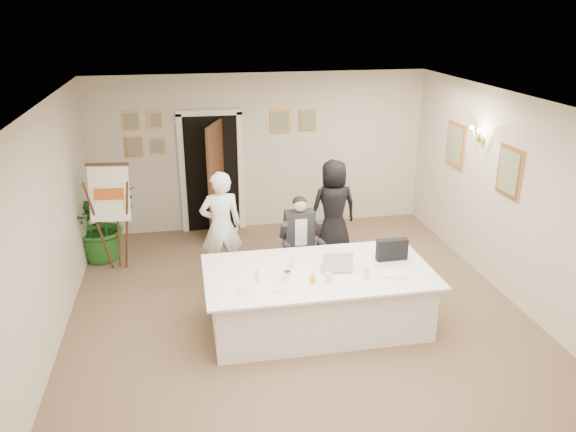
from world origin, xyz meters
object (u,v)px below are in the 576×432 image
(seated_man, at_px, (300,240))
(paper_stack, at_px, (392,274))
(standing_man, at_px, (221,227))
(potted_palm, at_px, (101,223))
(standing_woman, at_px, (333,208))
(laptop_bag, at_px, (392,250))
(conference_table, at_px, (318,298))
(flip_chart, at_px, (114,223))
(steel_jug, at_px, (287,276))
(laptop, at_px, (335,258))
(oj_glass, at_px, (313,280))

(seated_man, xyz_separation_m, paper_stack, (0.84, -1.49, 0.11))
(standing_man, relative_size, potted_palm, 1.39)
(standing_man, xyz_separation_m, standing_woman, (1.86, 0.59, -0.04))
(laptop_bag, bearing_deg, conference_table, -172.56)
(seated_man, xyz_separation_m, laptop_bag, (0.99, -1.06, 0.24))
(seated_man, relative_size, flip_chart, 0.80)
(conference_table, distance_m, paper_stack, 0.99)
(standing_woman, xyz_separation_m, steel_jug, (-1.19, -2.31, 0.03))
(potted_palm, height_order, laptop_bag, potted_palm)
(standing_man, distance_m, paper_stack, 2.68)
(steel_jug, bearing_deg, laptop, 16.99)
(conference_table, bearing_deg, standing_woman, 70.28)
(oj_glass, bearing_deg, standing_man, 116.18)
(laptop_bag, bearing_deg, potted_palm, 147.36)
(conference_table, relative_size, oj_glass, 21.85)
(flip_chart, bearing_deg, standing_man, -21.10)
(standing_man, bearing_deg, potted_palm, -35.72)
(potted_palm, xyz_separation_m, paper_stack, (3.80, -2.93, 0.19))
(conference_table, distance_m, flip_chart, 3.45)
(flip_chart, height_order, potted_palm, flip_chart)
(flip_chart, distance_m, steel_jug, 3.23)
(flip_chart, bearing_deg, potted_palm, 119.63)
(potted_palm, distance_m, paper_stack, 4.80)
(flip_chart, height_order, oj_glass, flip_chart)
(potted_palm, bearing_deg, flip_chart, -60.37)
(laptop, relative_size, paper_stack, 1.20)
(seated_man, height_order, potted_palm, seated_man)
(seated_man, relative_size, potted_palm, 1.12)
(laptop, xyz_separation_m, laptop_bag, (0.79, 0.11, 0.00))
(potted_palm, height_order, paper_stack, potted_palm)
(flip_chart, distance_m, paper_stack, 4.29)
(seated_man, relative_size, oj_glass, 10.42)
(seated_man, relative_size, steel_jug, 12.31)
(laptop_bag, bearing_deg, seated_man, 132.69)
(paper_stack, bearing_deg, steel_jug, 174.79)
(conference_table, xyz_separation_m, steel_jug, (-0.43, -0.17, 0.44))
(conference_table, xyz_separation_m, flip_chart, (-2.67, 2.15, 0.39))
(potted_palm, relative_size, laptop_bag, 2.99)
(standing_man, height_order, steel_jug, standing_man)
(conference_table, relative_size, potted_palm, 2.34)
(steel_jug, bearing_deg, conference_table, 22.09)
(seated_man, distance_m, standing_woman, 1.21)
(seated_man, height_order, laptop_bag, seated_man)
(paper_stack, distance_m, oj_glass, 1.02)
(standing_woman, bearing_deg, paper_stack, 86.70)
(seated_man, height_order, steel_jug, seated_man)
(potted_palm, bearing_deg, laptop_bag, -32.33)
(potted_palm, height_order, laptop, potted_palm)
(potted_palm, height_order, steel_jug, potted_palm)
(seated_man, bearing_deg, steel_jug, -113.66)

